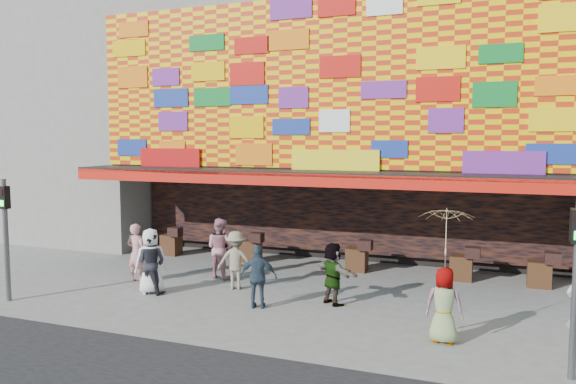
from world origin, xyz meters
name	(u,v)px	position (x,y,z in m)	size (l,w,h in m)	color
ground	(265,311)	(0.00, 0.00, 0.00)	(90.00, 90.00, 0.00)	slate
shop_building	(356,103)	(0.00, 8.18, 5.23)	(15.20, 9.40, 10.00)	gray
neighbor_left	(65,92)	(-13.00, 8.00, 6.00)	(11.00, 8.00, 12.00)	gray
signal_left	(5,226)	(-6.20, -1.50, 1.86)	(0.22, 0.20, 3.00)	#59595B
ped_a	(151,261)	(-3.33, 0.34, 0.84)	(0.82, 0.53, 1.68)	white
ped_b	(136,253)	(-4.37, 1.15, 0.82)	(0.60, 0.39, 1.64)	#D88B8F
ped_c	(151,263)	(-3.32, 0.33, 0.80)	(0.78, 0.60, 1.60)	#232328
ped_d	(236,260)	(-1.49, 1.51, 0.77)	(0.99, 0.57, 1.54)	gray
ped_e	(258,277)	(-0.24, 0.18, 0.75)	(0.88, 0.37, 1.50)	#2D3F4F
ped_f	(333,274)	(1.30, 1.11, 0.75)	(1.39, 0.44, 1.50)	gray
ped_g	(444,305)	(4.05, -0.56, 0.75)	(0.73, 0.47, 1.49)	gray
ped_i	(220,248)	(-2.43, 2.40, 0.86)	(0.84, 0.65, 1.72)	#C07C8A
parasol	(446,232)	(4.05, -0.56, 2.17)	(1.07, 1.09, 1.90)	#FED7A0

